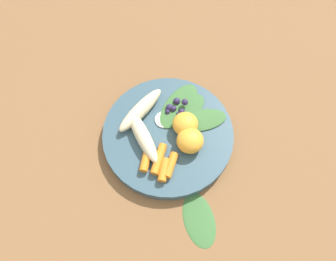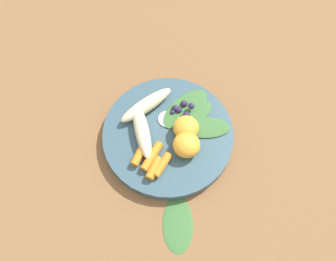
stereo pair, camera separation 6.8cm
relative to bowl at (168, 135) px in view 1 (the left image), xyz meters
The scene contains 16 objects.
ground_plane 0.01m from the bowl, ahead, with size 2.40×2.40×0.00m, color brown.
bowl is the anchor object (origin of this frame).
banana_peeled_left 0.06m from the bowl, 94.70° to the left, with size 0.13×0.03×0.03m, color beige.
banana_peeled_right 0.08m from the bowl, 35.87° to the left, with size 0.13×0.03×0.03m, color beige.
orange_segment_near 0.05m from the bowl, 93.82° to the right, with size 0.05×0.05×0.04m, color #F4A833.
orange_segment_far 0.06m from the bowl, 137.63° to the right, with size 0.05×0.05×0.04m, color #F4A833.
carrot_front 0.08m from the bowl, 128.55° to the left, with size 0.02×0.02×0.05m, color orange.
carrot_mid_left 0.07m from the bowl, 147.79° to the left, with size 0.02×0.02×0.06m, color orange.
carrot_mid_right 0.09m from the bowl, 158.73° to the left, with size 0.02×0.02×0.05m, color orange.
carrot_rear 0.08m from the bowl, 168.33° to the left, with size 0.02×0.02×0.05m, color orange.
blueberry_pile 0.06m from the bowl, 33.10° to the right, with size 0.06×0.05×0.02m.
coconut_shred_patch 0.03m from the bowl, ahead, with size 0.04×0.04×0.00m, color white.
kale_leaf_left 0.08m from the bowl, 84.00° to the right, with size 0.11×0.05×0.01m, color #3D7038.
kale_leaf_right 0.07m from the bowl, 51.86° to the right, with size 0.09×0.05×0.01m, color #3D7038.
kale_leaf_rear 0.07m from the bowl, 35.83° to the right, with size 0.12×0.06×0.01m, color #3D7038.
kale_leaf_stray 0.18m from the bowl, behind, with size 0.11×0.06×0.01m, color #3D7038.
Camera 1 is at (-0.28, 0.08, 0.64)m, focal length 35.70 mm.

